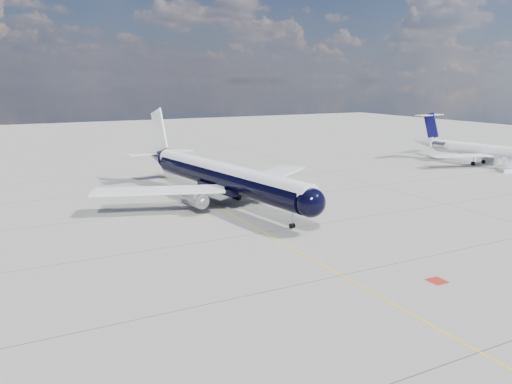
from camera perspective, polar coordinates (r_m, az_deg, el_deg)
ground at (r=76.62m, az=-6.18°, el=-0.70°), size 320.00×320.00×0.00m
taxiway_centerline at (r=72.11m, az=-4.73°, el=-1.51°), size 0.16×160.00×0.01m
red_marking at (r=48.08m, az=19.98°, el=-9.53°), size 1.60×1.60×0.01m
main_airliner at (r=72.80m, az=-4.14°, el=1.89°), size 36.59×44.93×13.01m
regional_jet at (r=117.19m, az=23.75°, el=4.56°), size 26.81×31.09×10.55m
boarding_stair at (r=109.47m, az=26.64°, el=2.32°), size 3.07×3.35×2.99m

